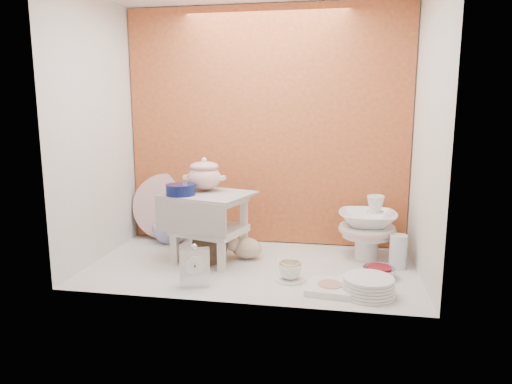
% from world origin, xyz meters
% --- Properties ---
extents(ground, '(1.80, 1.80, 0.00)m').
position_xyz_m(ground, '(0.00, 0.00, 0.00)').
color(ground, silver).
rests_on(ground, ground).
extents(niche_shell, '(1.86, 1.03, 1.53)m').
position_xyz_m(niche_shell, '(0.00, 0.18, 0.93)').
color(niche_shell, '#C85B32').
rests_on(niche_shell, ground).
extents(step_stool, '(0.55, 0.50, 0.40)m').
position_xyz_m(step_stool, '(-0.26, 0.06, 0.20)').
color(step_stool, silver).
rests_on(step_stool, ground).
extents(soup_tureen, '(0.28, 0.28, 0.20)m').
position_xyz_m(soup_tureen, '(-0.31, 0.13, 0.49)').
color(soup_tureen, white).
rests_on(soup_tureen, step_stool).
extents(cobalt_bowl, '(0.17, 0.17, 0.06)m').
position_xyz_m(cobalt_bowl, '(-0.40, -0.02, 0.43)').
color(cobalt_bowl, '#091145').
rests_on(cobalt_bowl, step_stool).
extents(floral_platter, '(0.45, 0.17, 0.44)m').
position_xyz_m(floral_platter, '(-0.67, 0.45, 0.22)').
color(floral_platter, white).
rests_on(floral_platter, ground).
extents(blue_white_vase, '(0.26, 0.26, 0.25)m').
position_xyz_m(blue_white_vase, '(-0.61, 0.37, 0.12)').
color(blue_white_vase, white).
rests_on(blue_white_vase, ground).
extents(lacquer_tray, '(0.26, 0.17, 0.24)m').
position_xyz_m(lacquer_tray, '(-0.24, -0.02, 0.12)').
color(lacquer_tray, black).
rests_on(lacquer_tray, ground).
extents(mantel_clock, '(0.15, 0.10, 0.21)m').
position_xyz_m(mantel_clock, '(-0.23, -0.34, 0.11)').
color(mantel_clock, silver).
rests_on(mantel_clock, ground).
extents(plush_pig, '(0.25, 0.19, 0.14)m').
position_xyz_m(plush_pig, '(-0.05, 0.12, 0.07)').
color(plush_pig, '#CAB08E').
rests_on(plush_pig, ground).
extents(teacup_saucer, '(0.19, 0.19, 0.01)m').
position_xyz_m(teacup_saucer, '(0.23, -0.18, 0.01)').
color(teacup_saucer, white).
rests_on(teacup_saucer, ground).
extents(gold_rim_teacup, '(0.14, 0.14, 0.09)m').
position_xyz_m(gold_rim_teacup, '(0.23, -0.18, 0.06)').
color(gold_rim_teacup, white).
rests_on(gold_rim_teacup, teacup_saucer).
extents(lattice_dish, '(0.24, 0.24, 0.03)m').
position_xyz_m(lattice_dish, '(0.44, -0.28, 0.02)').
color(lattice_dish, white).
rests_on(lattice_dish, ground).
extents(dinner_plate_stack, '(0.33, 0.33, 0.09)m').
position_xyz_m(dinner_plate_stack, '(0.62, -0.30, 0.04)').
color(dinner_plate_stack, white).
rests_on(dinner_plate_stack, ground).
extents(crystal_bowl, '(0.23, 0.23, 0.05)m').
position_xyz_m(crystal_bowl, '(0.69, -0.06, 0.03)').
color(crystal_bowl, silver).
rests_on(crystal_bowl, ground).
extents(clear_glass_vase, '(0.12, 0.12, 0.19)m').
position_xyz_m(clear_glass_vase, '(0.80, 0.11, 0.09)').
color(clear_glass_vase, silver).
rests_on(clear_glass_vase, ground).
extents(porcelain_tower, '(0.35, 0.35, 0.38)m').
position_xyz_m(porcelain_tower, '(0.64, 0.25, 0.19)').
color(porcelain_tower, white).
rests_on(porcelain_tower, ground).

